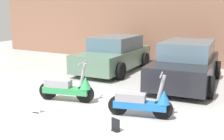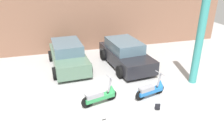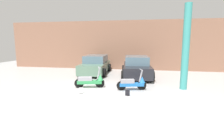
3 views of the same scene
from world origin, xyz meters
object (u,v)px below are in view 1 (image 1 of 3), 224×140
(placard_near_left_scooter, at_px, (36,108))
(placard_near_right_scooter, at_px, (116,126))
(scooter_front_right, at_px, (143,102))
(scooter_front_left, at_px, (68,87))
(car_rear_center, at_px, (186,64))
(car_rear_left, at_px, (114,54))

(placard_near_left_scooter, distance_m, placard_near_right_scooter, 2.11)
(scooter_front_right, height_order, placard_near_right_scooter, scooter_front_right)
(scooter_front_left, height_order, placard_near_left_scooter, scooter_front_left)
(scooter_front_left, relative_size, placard_near_left_scooter, 5.77)
(car_rear_center, height_order, placard_near_left_scooter, car_rear_center)
(car_rear_left, relative_size, placard_near_left_scooter, 15.60)
(scooter_front_left, height_order, car_rear_center, car_rear_center)
(scooter_front_left, bearing_deg, placard_near_right_scooter, -41.82)
(car_rear_left, distance_m, placard_near_left_scooter, 5.12)
(scooter_front_right, bearing_deg, scooter_front_left, 163.33)
(car_rear_center, xyz_separation_m, placard_near_right_scooter, (-0.19, -4.37, -0.54))
(scooter_front_left, bearing_deg, car_rear_center, 42.73)
(scooter_front_left, height_order, scooter_front_right, scooter_front_left)
(scooter_front_right, height_order, car_rear_center, car_rear_center)
(scooter_front_left, bearing_deg, scooter_front_right, -16.50)
(car_rear_left, xyz_separation_m, placard_near_right_scooter, (2.84, -5.03, -0.53))
(scooter_front_right, xyz_separation_m, car_rear_center, (0.02, 3.43, 0.30))
(scooter_front_right, distance_m, placard_near_right_scooter, 0.99)
(placard_near_left_scooter, bearing_deg, scooter_front_right, 22.62)
(scooter_front_right, relative_size, placard_near_right_scooter, 5.49)
(scooter_front_right, bearing_deg, car_rear_center, 74.97)
(scooter_front_right, distance_m, car_rear_left, 5.09)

